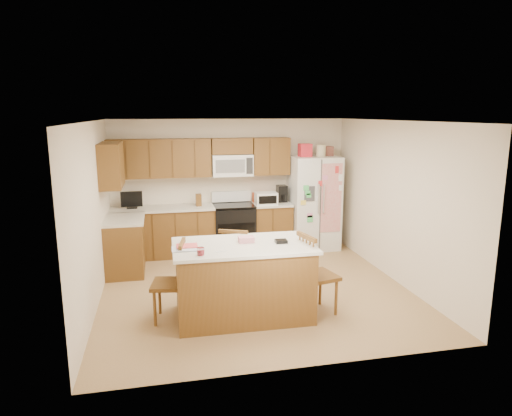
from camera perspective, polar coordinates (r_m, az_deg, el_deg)
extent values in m
plane|color=#8F6243|center=(7.03, -0.16, -10.01)|extent=(4.50, 4.50, 0.00)
cube|color=beige|center=(8.84, -3.20, 2.94)|extent=(4.50, 0.10, 2.50)
cube|color=beige|center=(4.56, 5.75, -5.68)|extent=(4.50, 0.10, 2.50)
cube|color=beige|center=(6.59, -19.68, -0.83)|extent=(0.10, 4.50, 2.50)
cube|color=beige|center=(7.45, 17.01, 0.76)|extent=(0.10, 4.50, 2.50)
cube|color=white|center=(6.52, -0.17, 10.82)|extent=(4.50, 4.50, 0.04)
cube|color=brown|center=(8.61, -11.50, -3.03)|extent=(1.87, 0.60, 0.88)
cube|color=brown|center=(8.86, 1.90, -2.37)|extent=(0.72, 0.60, 0.88)
cube|color=brown|center=(7.89, -16.04, -4.65)|extent=(0.60, 0.95, 0.88)
cube|color=#F0E5CB|center=(8.50, -11.63, -0.05)|extent=(1.87, 0.64, 0.04)
cube|color=#F0E5CB|center=(8.75, 1.94, 0.53)|extent=(0.72, 0.64, 0.04)
cube|color=#F0E5CB|center=(7.77, -16.16, -1.39)|extent=(0.64, 0.95, 0.04)
cube|color=brown|center=(8.51, -11.96, 6.09)|extent=(1.85, 0.33, 0.70)
cube|color=brown|center=(8.76, 1.81, 6.50)|extent=(0.70, 0.33, 0.70)
cube|color=brown|center=(8.60, -3.08, 7.76)|extent=(0.76, 0.33, 0.29)
cube|color=brown|center=(7.64, -17.64, 5.15)|extent=(0.33, 0.95, 0.70)
cube|color=#4C2F11|center=(8.35, -15.92, 5.79)|extent=(0.02, 0.01, 0.66)
cube|color=#4C2F11|center=(8.33, -15.50, -3.73)|extent=(0.02, 0.01, 0.84)
cube|color=#4C2F11|center=(8.34, -13.16, 5.92)|extent=(0.02, 0.01, 0.66)
cube|color=#4C2F11|center=(8.32, -12.75, -3.62)|extent=(0.02, 0.01, 0.84)
cube|color=#4C2F11|center=(8.34, -10.40, 6.04)|extent=(0.02, 0.01, 0.66)
cube|color=#4C2F11|center=(8.32, -9.99, -3.50)|extent=(0.02, 0.01, 0.84)
cube|color=#4C2F11|center=(8.36, -7.65, 6.14)|extent=(0.01, 0.01, 0.66)
cube|color=#4C2F11|center=(8.34, -7.24, -3.37)|extent=(0.01, 0.01, 0.84)
cube|color=#4C2F11|center=(8.59, 1.76, 6.39)|extent=(0.01, 0.01, 0.66)
cube|color=#4C2F11|center=(8.57, 2.14, -2.88)|extent=(0.01, 0.01, 0.84)
cube|color=white|center=(8.60, -3.03, 5.39)|extent=(0.76, 0.38, 0.40)
cube|color=slate|center=(8.40, -3.22, 5.23)|extent=(0.54, 0.01, 0.24)
cube|color=#262626|center=(8.47, -0.80, 5.29)|extent=(0.12, 0.01, 0.30)
cube|color=brown|center=(8.51, -7.19, 1.01)|extent=(0.10, 0.14, 0.22)
cube|color=black|center=(8.53, -15.23, 0.03)|extent=(0.18, 0.12, 0.02)
cube|color=black|center=(8.50, -15.29, 1.09)|extent=(0.38, 0.03, 0.28)
cube|color=red|center=(8.78, 0.79, 1.31)|extent=(0.35, 0.22, 0.18)
cube|color=white|center=(8.56, 1.27, 1.20)|extent=(0.40, 0.28, 0.23)
cube|color=black|center=(8.43, 1.49, 1.03)|extent=(0.34, 0.01, 0.15)
cube|color=black|center=(8.83, 3.24, 1.81)|extent=(0.18, 0.22, 0.32)
cylinder|color=black|center=(8.78, 3.36, 1.28)|extent=(0.12, 0.12, 0.12)
cube|color=black|center=(8.70, -2.80, -2.65)|extent=(0.76, 0.64, 0.88)
cube|color=black|center=(8.39, -2.44, -3.33)|extent=(0.68, 0.01, 0.42)
cube|color=black|center=(8.59, -2.83, 0.35)|extent=(0.76, 0.64, 0.03)
cube|color=white|center=(8.82, -3.12, 1.47)|extent=(0.76, 0.10, 0.20)
cube|color=white|center=(8.93, 7.22, 0.67)|extent=(0.90, 0.75, 1.80)
cube|color=#4C4C4C|center=(8.57, 8.06, 0.18)|extent=(0.02, 0.01, 1.75)
cube|color=silver|center=(8.51, 7.82, 1.13)|extent=(0.02, 0.03, 0.55)
cube|color=silver|center=(8.54, 8.46, 1.15)|extent=(0.02, 0.03, 0.55)
cube|color=#3F3F44|center=(8.45, 6.70, 1.78)|extent=(0.20, 0.01, 0.28)
cube|color=#D84C59|center=(8.61, 9.34, 1.22)|extent=(0.42, 0.01, 1.30)
cube|color=red|center=(8.72, 6.14, 7.20)|extent=(0.22, 0.22, 0.24)
cylinder|color=beige|center=(8.77, 8.12, 7.12)|extent=(0.18, 0.18, 0.22)
cube|color=brown|center=(8.96, 8.92, 7.06)|extent=(0.18, 0.20, 0.18)
cube|color=brown|center=(5.98, -1.58, -9.21)|extent=(1.71, 0.98, 0.93)
cube|color=#F0E5CB|center=(5.83, -1.61, -4.73)|extent=(1.80, 1.06, 0.04)
cylinder|color=red|center=(5.42, -6.93, -5.55)|extent=(0.08, 0.08, 0.06)
cylinder|color=white|center=(5.42, -6.93, -5.40)|extent=(0.09, 0.09, 0.09)
cube|color=#CD6E6D|center=(5.91, -1.25, -3.94)|extent=(0.20, 0.15, 0.07)
cube|color=black|center=(5.88, 3.15, -4.17)|extent=(0.15, 0.12, 0.04)
cube|color=white|center=(5.67, -8.97, -5.07)|extent=(0.30, 0.24, 0.01)
cube|color=#D84C4C|center=(5.74, -8.62, -4.69)|extent=(0.26, 0.20, 0.01)
cylinder|color=white|center=(5.52, -4.37, -5.43)|extent=(0.14, 0.05, 0.01)
cube|color=brown|center=(5.97, -10.81, -9.34)|extent=(0.50, 0.51, 0.05)
cylinder|color=brown|center=(6.26, -11.96, -10.85)|extent=(0.04, 0.04, 0.46)
cylinder|color=brown|center=(5.93, -12.54, -12.20)|extent=(0.04, 0.04, 0.46)
cylinder|color=brown|center=(6.21, -8.99, -10.90)|extent=(0.04, 0.04, 0.46)
cylinder|color=brown|center=(5.88, -9.39, -12.27)|extent=(0.04, 0.04, 0.46)
cylinder|color=brown|center=(6.01, -8.97, -6.33)|extent=(0.02, 0.02, 0.51)
cylinder|color=brown|center=(5.93, -9.06, -6.58)|extent=(0.02, 0.02, 0.51)
cylinder|color=brown|center=(5.85, -9.15, -6.82)|extent=(0.02, 0.02, 0.51)
cylinder|color=brown|center=(5.78, -9.24, -7.08)|extent=(0.02, 0.02, 0.51)
cylinder|color=brown|center=(5.70, -9.33, -7.34)|extent=(0.02, 0.02, 0.51)
cube|color=brown|center=(5.78, -9.23, -4.41)|extent=(0.11, 0.43, 0.05)
cube|color=brown|center=(6.67, -2.43, -6.95)|extent=(0.57, 0.56, 0.05)
cylinder|color=brown|center=(6.85, -0.63, -8.58)|extent=(0.04, 0.04, 0.45)
cylinder|color=brown|center=(6.94, -3.52, -8.35)|extent=(0.04, 0.04, 0.45)
cylinder|color=brown|center=(6.57, -1.24, -9.51)|extent=(0.04, 0.04, 0.45)
cylinder|color=brown|center=(6.66, -4.26, -9.25)|extent=(0.04, 0.04, 0.45)
cylinder|color=brown|center=(6.38, -1.49, -5.25)|extent=(0.02, 0.02, 0.50)
cylinder|color=brown|center=(6.40, -2.17, -5.20)|extent=(0.02, 0.02, 0.50)
cylinder|color=brown|center=(6.42, -2.85, -5.16)|extent=(0.02, 0.02, 0.50)
cylinder|color=brown|center=(6.44, -3.53, -5.11)|extent=(0.02, 0.02, 0.50)
cylinder|color=brown|center=(6.46, -4.20, -5.06)|extent=(0.02, 0.02, 0.50)
cube|color=brown|center=(6.35, -2.88, -3.00)|extent=(0.40, 0.21, 0.05)
cube|color=brown|center=(6.14, 7.75, -8.43)|extent=(0.54, 0.56, 0.05)
cylinder|color=brown|center=(6.17, 9.98, -10.98)|extent=(0.04, 0.04, 0.48)
cylinder|color=brown|center=(6.46, 8.03, -9.85)|extent=(0.04, 0.04, 0.48)
cylinder|color=brown|center=(6.00, 7.30, -11.59)|extent=(0.04, 0.04, 0.48)
cylinder|color=brown|center=(6.30, 5.43, -10.38)|extent=(0.04, 0.04, 0.48)
cylinder|color=brown|center=(5.81, 7.14, -6.55)|extent=(0.02, 0.02, 0.54)
cylinder|color=brown|center=(5.88, 6.70, -6.33)|extent=(0.02, 0.02, 0.54)
cylinder|color=brown|center=(5.94, 6.28, -6.10)|extent=(0.02, 0.02, 0.54)
cylinder|color=brown|center=(6.01, 5.86, -5.88)|extent=(0.02, 0.02, 0.54)
cylinder|color=brown|center=(6.08, 5.46, -5.67)|extent=(0.02, 0.02, 0.54)
cube|color=brown|center=(5.87, 6.34, -3.61)|extent=(0.14, 0.45, 0.06)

